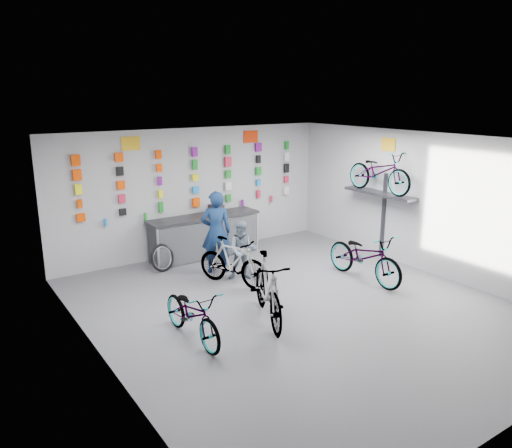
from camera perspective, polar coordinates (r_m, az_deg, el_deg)
floor at (r=9.22m, az=4.85°, el=-9.49°), size 8.00×8.00×0.00m
ceiling at (r=8.44m, az=5.29°, el=9.42°), size 8.00×8.00×0.00m
wall_back at (r=12.00m, az=-7.05°, el=3.71°), size 7.00×0.00×7.00m
wall_left at (r=7.13m, az=-17.46°, el=-4.56°), size 0.00×8.00×8.00m
wall_right at (r=11.20m, az=19.14°, el=2.20°), size 0.00×8.00×8.00m
counter at (r=11.84m, az=-5.88°, el=-1.46°), size 2.70×0.66×1.00m
merch_wall at (r=11.86m, az=-7.12°, el=5.22°), size 5.56×0.08×1.57m
wall_bracket at (r=11.81m, az=14.01°, el=3.03°), size 0.39×1.90×2.00m
sign_left at (r=11.21m, az=-14.11°, el=8.91°), size 0.42×0.02×0.30m
sign_right at (r=12.61m, az=-0.61°, el=9.95°), size 0.42×0.02×0.30m
sign_side at (r=11.75m, az=14.87°, el=8.77°), size 0.02×0.40×0.30m
bike_left at (r=7.96m, az=-7.28°, el=-10.16°), size 0.64×1.69×0.88m
bike_center at (r=8.47m, az=1.37°, el=-7.47°), size 1.23×1.96×1.14m
bike_right at (r=10.54m, az=12.32°, el=-3.61°), size 0.72×1.98×1.04m
bike_service at (r=10.04m, az=-2.64°, el=-4.34°), size 1.09×1.70×0.99m
bike_wall at (r=11.66m, az=13.93°, el=5.82°), size 0.63×1.80×0.95m
clerk at (r=10.69m, az=-4.57°, el=-0.92°), size 0.77×0.67×1.79m
customer at (r=10.33m, az=-1.52°, el=-3.03°), size 0.76×0.71×1.24m
spare_wheel at (r=11.06m, az=-10.66°, el=-3.82°), size 0.65×0.37×0.62m
register at (r=11.84m, az=-4.56°, el=1.70°), size 0.29×0.31×0.22m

